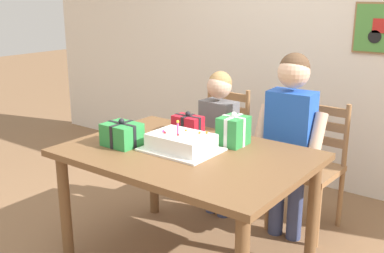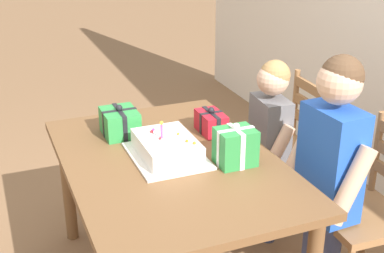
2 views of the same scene
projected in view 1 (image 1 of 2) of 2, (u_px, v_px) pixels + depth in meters
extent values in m
cube|color=silver|center=(311.00, 36.00, 3.95)|extent=(6.40, 0.08, 2.60)
cylinder|color=black|center=(375.00, 37.00, 3.58)|extent=(0.10, 0.01, 0.10)
cube|color=brown|center=(187.00, 155.00, 2.78)|extent=(1.44, 1.00, 0.04)
cylinder|color=brown|center=(65.00, 208.00, 2.92)|extent=(0.07, 0.07, 0.71)
cylinder|color=brown|center=(154.00, 169.00, 3.57)|extent=(0.07, 0.07, 0.71)
cylinder|color=brown|center=(313.00, 215.00, 2.83)|extent=(0.07, 0.07, 0.71)
cube|color=white|center=(181.00, 149.00, 2.79)|extent=(0.44, 0.34, 0.01)
cube|color=white|center=(181.00, 141.00, 2.77)|extent=(0.36, 0.26, 0.09)
cylinder|color=#E04C9E|center=(178.00, 129.00, 2.74)|extent=(0.01, 0.01, 0.07)
sphere|color=yellow|center=(178.00, 122.00, 2.72)|extent=(0.02, 0.02, 0.02)
sphere|color=red|center=(178.00, 135.00, 2.73)|extent=(0.01, 0.01, 0.01)
sphere|color=purple|center=(163.00, 131.00, 2.80)|extent=(0.01, 0.01, 0.01)
sphere|color=orange|center=(200.00, 133.00, 2.77)|extent=(0.01, 0.01, 0.01)
sphere|color=red|center=(165.00, 132.00, 2.77)|extent=(0.02, 0.02, 0.02)
sphere|color=orange|center=(186.00, 130.00, 2.82)|extent=(0.01, 0.01, 0.01)
sphere|color=orange|center=(207.00, 133.00, 2.77)|extent=(0.02, 0.02, 0.02)
cube|color=#2D8E42|center=(233.00, 131.00, 2.87)|extent=(0.15, 0.18, 0.18)
cube|color=white|center=(233.00, 131.00, 2.87)|extent=(0.16, 0.02, 0.18)
cube|color=white|center=(233.00, 131.00, 2.87)|extent=(0.02, 0.19, 0.18)
sphere|color=white|center=(234.00, 115.00, 2.84)|extent=(0.04, 0.04, 0.04)
cube|color=#2D8E42|center=(122.00, 134.00, 2.86)|extent=(0.22, 0.18, 0.14)
cube|color=black|center=(122.00, 134.00, 2.86)|extent=(0.22, 0.02, 0.14)
cube|color=black|center=(122.00, 134.00, 2.86)|extent=(0.02, 0.19, 0.14)
sphere|color=black|center=(121.00, 121.00, 2.84)|extent=(0.04, 0.04, 0.04)
cube|color=red|center=(188.00, 124.00, 3.13)|extent=(0.20, 0.12, 0.11)
cube|color=black|center=(188.00, 124.00, 3.13)|extent=(0.20, 0.02, 0.12)
cube|color=black|center=(188.00, 124.00, 3.13)|extent=(0.02, 0.13, 0.12)
sphere|color=black|center=(188.00, 114.00, 3.11)|extent=(0.04, 0.04, 0.04)
cube|color=#996B42|center=(213.00, 148.00, 3.76)|extent=(0.44, 0.44, 0.04)
cylinder|color=#996B42|center=(218.00, 189.00, 3.56)|extent=(0.04, 0.04, 0.43)
cylinder|color=#996B42|center=(180.00, 176.00, 3.80)|extent=(0.04, 0.04, 0.43)
cylinder|color=#996B42|center=(245.00, 174.00, 3.84)|extent=(0.04, 0.04, 0.43)
cylinder|color=#996B42|center=(209.00, 164.00, 4.08)|extent=(0.04, 0.04, 0.43)
cylinder|color=#996B42|center=(247.00, 118.00, 3.71)|extent=(0.04, 0.04, 0.45)
cylinder|color=#996B42|center=(210.00, 111.00, 3.94)|extent=(0.04, 0.04, 0.45)
cube|color=#996B42|center=(228.00, 122.00, 3.85)|extent=(0.36, 0.04, 0.06)
cube|color=#996B42|center=(228.00, 109.00, 3.81)|extent=(0.36, 0.04, 0.06)
cube|color=#996B42|center=(228.00, 96.00, 3.78)|extent=(0.36, 0.04, 0.06)
cube|color=#996B42|center=(307.00, 170.00, 3.30)|extent=(0.44, 0.44, 0.04)
cylinder|color=#996B42|center=(318.00, 218.00, 3.11)|extent=(0.04, 0.04, 0.43)
cylinder|color=#996B42|center=(268.00, 202.00, 3.34)|extent=(0.04, 0.04, 0.43)
cylinder|color=#996B42|center=(340.00, 199.00, 3.39)|extent=(0.04, 0.04, 0.43)
cylinder|color=#996B42|center=(293.00, 186.00, 3.62)|extent=(0.04, 0.04, 0.43)
cylinder|color=#996B42|center=(346.00, 136.00, 3.25)|extent=(0.04, 0.04, 0.45)
cylinder|color=#996B42|center=(297.00, 126.00, 3.49)|extent=(0.04, 0.04, 0.45)
cube|color=#996B42|center=(320.00, 140.00, 3.39)|extent=(0.36, 0.04, 0.06)
cube|color=#996B42|center=(321.00, 125.00, 3.36)|extent=(0.36, 0.04, 0.06)
cube|color=#996B42|center=(322.00, 110.00, 3.33)|extent=(0.36, 0.04, 0.06)
cylinder|color=#38426B|center=(295.00, 206.00, 3.21)|extent=(0.10, 0.10, 0.49)
cylinder|color=#38426B|center=(277.00, 202.00, 3.28)|extent=(0.10, 0.10, 0.49)
cube|color=blue|center=(290.00, 132.00, 3.10)|extent=(0.31, 0.20, 0.56)
cylinder|color=#E0B293|center=(316.00, 141.00, 2.97)|extent=(0.09, 0.23, 0.37)
cylinder|color=#E0B293|center=(261.00, 132.00, 3.17)|extent=(0.09, 0.23, 0.37)
sphere|color=#E0B293|center=(294.00, 72.00, 2.99)|extent=(0.21, 0.21, 0.21)
sphere|color=brown|center=(295.00, 68.00, 2.99)|extent=(0.20, 0.20, 0.20)
cylinder|color=#38426B|center=(224.00, 191.00, 3.54)|extent=(0.09, 0.09, 0.42)
cylinder|color=#38426B|center=(212.00, 186.00, 3.62)|extent=(0.09, 0.09, 0.42)
cube|color=slate|center=(218.00, 133.00, 3.45)|extent=(0.27, 0.18, 0.48)
cylinder|color=#E0B293|center=(234.00, 140.00, 3.33)|extent=(0.09, 0.20, 0.32)
cylinder|color=#E0B293|center=(199.00, 131.00, 3.54)|extent=(0.09, 0.20, 0.32)
sphere|color=#E0B293|center=(219.00, 86.00, 3.36)|extent=(0.18, 0.18, 0.18)
sphere|color=#A87F4C|center=(220.00, 83.00, 3.36)|extent=(0.17, 0.17, 0.17)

